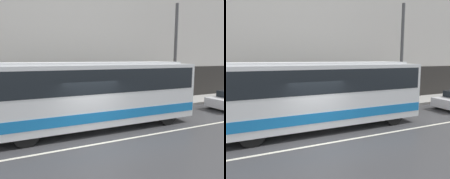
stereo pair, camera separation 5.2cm
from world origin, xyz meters
TOP-DOWN VIEW (x-y plane):
  - ground_plane at (0.00, 0.00)m, footprint 60.00×60.00m
  - sidewalk at (0.00, 5.28)m, footprint 60.00×2.56m
  - building_facade at (0.00, 6.70)m, footprint 60.00×0.35m
  - lane_stripe at (0.00, 0.00)m, footprint 54.00×0.14m
  - transit_bus at (0.41, 2.02)m, footprint 11.00×2.51m
  - utility_pole_near at (7.77, 4.49)m, footprint 0.22×0.22m
  - pedestrian_waiting at (-1.59, 5.10)m, footprint 0.36×0.36m

SIDE VIEW (x-z plane):
  - ground_plane at x=0.00m, z-range 0.00..0.00m
  - lane_stripe at x=0.00m, z-range 0.00..0.01m
  - sidewalk at x=0.00m, z-range 0.00..0.18m
  - pedestrian_waiting at x=-1.59m, z-range 0.11..1.67m
  - transit_bus at x=0.41m, z-range 0.21..3.52m
  - utility_pole_near at x=7.77m, z-range 0.18..7.32m
  - building_facade at x=0.00m, z-range -0.20..11.67m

